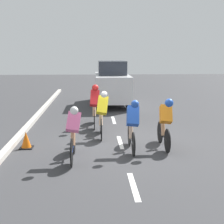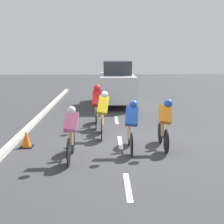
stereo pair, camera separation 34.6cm
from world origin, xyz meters
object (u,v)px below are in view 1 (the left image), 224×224
Objects in this scene: cyclist_orange at (165,122)px; support_car at (112,83)px; traffic_cone at (26,140)px; cyclist_pink at (73,132)px; cyclist_red at (95,104)px; cyclist_yellow at (102,113)px; cyclist_blue at (132,124)px.

cyclist_orange is 7.87m from support_car.
cyclist_orange is 3.33× the size of traffic_cone.
cyclist_pink is 0.40× the size of support_car.
cyclist_red is 3.55× the size of traffic_cone.
cyclist_yellow is 6.51m from support_car.
cyclist_orange is 2.67m from cyclist_pink.
cyclist_red is 0.40× the size of support_car.
cyclist_blue reaches higher than cyclist_pink.
cyclist_yellow is 2.31m from cyclist_pink.
cyclist_red is (1.98, -2.77, 0.05)m from cyclist_orange.
cyclist_blue is 0.37× the size of support_car.
cyclist_blue reaches higher than traffic_cone.
cyclist_blue is at bearing 108.99° from cyclist_red.
cyclist_red reaches higher than cyclist_pink.
cyclist_blue is at bearing 90.65° from support_car.
cyclist_red reaches higher than cyclist_blue.
support_car reaches higher than cyclist_red.
cyclist_red is at bearing 79.49° from support_car.
cyclist_pink is 8.77m from support_car.
cyclist_blue is 1.70m from cyclist_pink.
cyclist_red is 1.09× the size of cyclist_blue.
support_car is (-1.49, -8.64, 0.39)m from cyclist_pink.
cyclist_pink reaches higher than traffic_cone.
cyclist_red is 3.14m from cyclist_blue.
cyclist_red is at bearing -128.36° from traffic_cone.
cyclist_blue is at bearing 171.19° from traffic_cone.
cyclist_blue is at bearing 117.45° from cyclist_yellow.
cyclist_blue is 0.93× the size of cyclist_pink.
traffic_cone is at bearing -37.83° from cyclist_pink.
cyclist_red is at bearing -54.43° from cyclist_orange.
support_car is (1.05, -7.79, 0.35)m from cyclist_orange.
cyclist_red is at bearing -71.01° from cyclist_blue.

